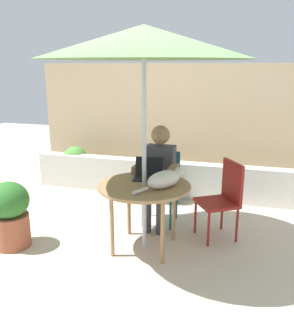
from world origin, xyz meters
name	(u,v)px	position (x,y,z in m)	size (l,w,h in m)	color
ground_plane	(144,247)	(0.00, 0.00, 0.00)	(14.00, 14.00, 0.00)	beige
fence_back	(186,125)	(0.00, 2.35, 0.95)	(4.91, 0.08, 1.91)	tan
planter_wall_low	(176,179)	(0.00, 1.64, 0.26)	(4.42, 0.20, 0.52)	beige
patio_table	(144,191)	(0.00, 0.00, 0.64)	(0.95, 0.95, 0.71)	#9E754C
patio_umbrella	(144,42)	(0.00, 0.00, 2.08)	(2.03, 2.03, 2.24)	#B7B7BC
chair_occupied	(162,181)	(0.00, 0.76, 0.51)	(0.40, 0.40, 0.87)	#1E606B
chair_empty	(224,194)	(0.77, 0.50, 0.51)	(0.55, 0.55, 0.87)	maroon
person_seated	(159,171)	(0.00, 0.60, 0.68)	(0.48, 0.48, 1.21)	#3F3F47
laptop	(149,172)	(-0.02, 0.24, 0.77)	(0.33, 0.29, 0.21)	black
cat	(166,179)	(0.22, -0.01, 0.79)	(0.42, 0.56, 0.17)	silver
potted_plant_near_fence	(170,183)	(-0.03, 1.38, 0.28)	(0.29, 0.29, 0.52)	#595654
potted_plant_by_chair	(10,213)	(-1.37, -0.35, 0.38)	(0.43, 0.43, 0.72)	#9E5138
potted_plant_corner	(76,164)	(-1.69, 1.76, 0.34)	(0.38, 0.38, 0.63)	#9E5138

